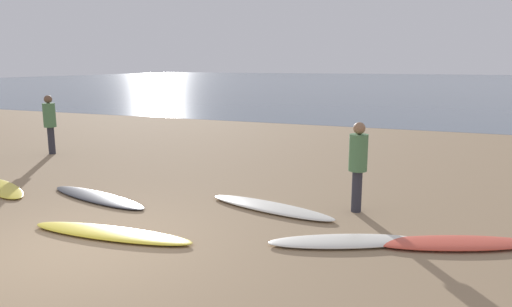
% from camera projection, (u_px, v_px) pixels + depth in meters
% --- Properties ---
extents(ground_plane, '(120.00, 120.00, 0.20)m').
position_uv_depth(ground_plane, '(292.00, 144.00, 15.64)').
color(ground_plane, '#997C5B').
rests_on(ground_plane, ground).
extents(ocean_water, '(140.00, 100.00, 0.01)m').
position_uv_depth(ocean_water, '(413.00, 82.00, 65.00)').
color(ocean_water, slate).
rests_on(ocean_water, ground).
extents(surfboard_2, '(2.18, 1.43, 0.07)m').
position_uv_depth(surfboard_2, '(1.00, 188.00, 9.64)').
color(surfboard_2, yellow).
rests_on(surfboard_2, ground).
extents(surfboard_3, '(2.66, 1.17, 0.06)m').
position_uv_depth(surfboard_3, '(97.00, 197.00, 8.99)').
color(surfboard_3, '#333338').
rests_on(surfboard_3, ground).
extents(surfboard_4, '(2.73, 0.73, 0.08)m').
position_uv_depth(surfboard_4, '(111.00, 233.00, 7.06)').
color(surfboard_4, yellow).
rests_on(surfboard_4, ground).
extents(surfboard_5, '(2.59, 1.13, 0.09)m').
position_uv_depth(surfboard_5, '(270.00, 207.00, 8.33)').
color(surfboard_5, silver).
rests_on(surfboard_5, ground).
extents(surfboard_6, '(2.21, 1.44, 0.08)m').
position_uv_depth(surfboard_6, '(344.00, 241.00, 6.74)').
color(surfboard_6, silver).
rests_on(surfboard_6, ground).
extents(surfboard_7, '(2.33, 1.43, 0.09)m').
position_uv_depth(surfboard_7, '(454.00, 243.00, 6.66)').
color(surfboard_7, '#D84C38').
rests_on(surfboard_7, ground).
extents(person_1, '(0.32, 0.32, 1.57)m').
position_uv_depth(person_1, '(358.00, 160.00, 8.05)').
color(person_1, '#2D2D38').
rests_on(person_1, ground).
extents(person_2, '(0.34, 0.34, 1.66)m').
position_uv_depth(person_2, '(50.00, 120.00, 13.26)').
color(person_2, '#2D2D38').
rests_on(person_2, ground).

